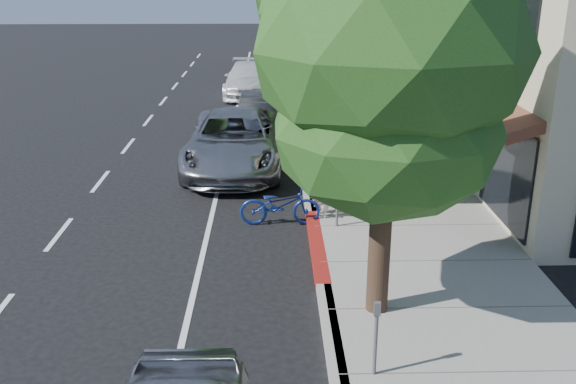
{
  "coord_description": "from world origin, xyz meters",
  "views": [
    {
      "loc": [
        -1.01,
        -12.44,
        6.19
      ],
      "look_at": [
        -0.66,
        1.12,
        1.35
      ],
      "focal_mm": 40.0,
      "sensor_mm": 36.0,
      "label": 1
    }
  ],
  "objects_px": {
    "dark_sedan": "(261,114)",
    "pedestrian": "(370,103)",
    "street_tree_1": "(348,17)",
    "white_pickup": "(248,79)",
    "dark_suv_far": "(274,55)",
    "silver_suv": "(235,141)",
    "street_tree_4": "(308,2)",
    "cyclist": "(323,183)",
    "street_tree_2": "(327,10)",
    "street_tree_0": "(390,55)",
    "bicycle": "(280,205)"
  },
  "relations": [
    {
      "from": "white_pickup",
      "to": "street_tree_1",
      "type": "bearing_deg",
      "value": -77.26
    },
    {
      "from": "street_tree_0",
      "to": "silver_suv",
      "type": "xyz_separation_m",
      "value": [
        -3.1,
        9.29,
        -3.91
      ]
    },
    {
      "from": "silver_suv",
      "to": "pedestrian",
      "type": "relative_size",
      "value": 3.65
    },
    {
      "from": "street_tree_4",
      "to": "street_tree_0",
      "type": "bearing_deg",
      "value": -90.0
    },
    {
      "from": "street_tree_1",
      "to": "white_pickup",
      "type": "relative_size",
      "value": 1.48
    },
    {
      "from": "street_tree_2",
      "to": "cyclist",
      "type": "relative_size",
      "value": 3.67
    },
    {
      "from": "dark_suv_far",
      "to": "silver_suv",
      "type": "bearing_deg",
      "value": -86.47
    },
    {
      "from": "street_tree_1",
      "to": "street_tree_2",
      "type": "xyz_separation_m",
      "value": [
        0.0,
        6.0,
        -0.24
      ]
    },
    {
      "from": "street_tree_0",
      "to": "dark_sedan",
      "type": "xyz_separation_m",
      "value": [
        -2.33,
        13.72,
        -4.06
      ]
    },
    {
      "from": "street_tree_0",
      "to": "pedestrian",
      "type": "distance_m",
      "value": 14.99
    },
    {
      "from": "silver_suv",
      "to": "bicycle",
      "type": "bearing_deg",
      "value": -72.67
    },
    {
      "from": "silver_suv",
      "to": "dark_sedan",
      "type": "distance_m",
      "value": 4.5
    },
    {
      "from": "silver_suv",
      "to": "street_tree_4",
      "type": "bearing_deg",
      "value": 79.44
    },
    {
      "from": "street_tree_2",
      "to": "street_tree_4",
      "type": "relative_size",
      "value": 1.05
    },
    {
      "from": "cyclist",
      "to": "pedestrian",
      "type": "distance_m",
      "value": 10.0
    },
    {
      "from": "silver_suv",
      "to": "pedestrian",
      "type": "bearing_deg",
      "value": 46.56
    },
    {
      "from": "street_tree_1",
      "to": "cyclist",
      "type": "height_order",
      "value": "street_tree_1"
    },
    {
      "from": "street_tree_1",
      "to": "white_pickup",
      "type": "bearing_deg",
      "value": 101.33
    },
    {
      "from": "street_tree_2",
      "to": "bicycle",
      "type": "distance_m",
      "value": 8.76
    },
    {
      "from": "pedestrian",
      "to": "bicycle",
      "type": "bearing_deg",
      "value": 29.02
    },
    {
      "from": "street_tree_4",
      "to": "silver_suv",
      "type": "bearing_deg",
      "value": -101.9
    },
    {
      "from": "white_pickup",
      "to": "pedestrian",
      "type": "xyz_separation_m",
      "value": [
        5.05,
        -7.1,
        0.25
      ]
    },
    {
      "from": "bicycle",
      "to": "dark_sedan",
      "type": "relative_size",
      "value": 0.45
    },
    {
      "from": "cyclist",
      "to": "white_pickup",
      "type": "distance_m",
      "value": 16.94
    },
    {
      "from": "dark_sedan",
      "to": "dark_suv_far",
      "type": "distance_m",
      "value": 16.12
    },
    {
      "from": "street_tree_4",
      "to": "white_pickup",
      "type": "xyz_separation_m",
      "value": [
        -3.1,
        -2.52,
        -3.53
      ]
    },
    {
      "from": "street_tree_4",
      "to": "bicycle",
      "type": "distance_m",
      "value": 19.94
    },
    {
      "from": "white_pickup",
      "to": "street_tree_2",
      "type": "bearing_deg",
      "value": -70.48
    },
    {
      "from": "dark_suv_far",
      "to": "bicycle",
      "type": "bearing_deg",
      "value": -82.67
    },
    {
      "from": "street_tree_0",
      "to": "white_pickup",
      "type": "relative_size",
      "value": 1.44
    },
    {
      "from": "cyclist",
      "to": "dark_sedan",
      "type": "distance_m",
      "value": 9.16
    },
    {
      "from": "street_tree_4",
      "to": "silver_suv",
      "type": "xyz_separation_m",
      "value": [
        -3.1,
        -14.71,
        -3.42
      ]
    },
    {
      "from": "street_tree_1",
      "to": "dark_suv_far",
      "type": "relative_size",
      "value": 1.58
    },
    {
      "from": "street_tree_4",
      "to": "dark_sedan",
      "type": "xyz_separation_m",
      "value": [
        -2.33,
        -10.28,
        -3.57
      ]
    },
    {
      "from": "bicycle",
      "to": "silver_suv",
      "type": "height_order",
      "value": "silver_suv"
    },
    {
      "from": "street_tree_1",
      "to": "street_tree_4",
      "type": "distance_m",
      "value": 18.01
    },
    {
      "from": "silver_suv",
      "to": "white_pickup",
      "type": "relative_size",
      "value": 1.2
    },
    {
      "from": "street_tree_2",
      "to": "silver_suv",
      "type": "height_order",
      "value": "street_tree_2"
    },
    {
      "from": "street_tree_1",
      "to": "cyclist",
      "type": "xyz_separation_m",
      "value": [
        -0.65,
        -1.28,
        -3.94
      ]
    },
    {
      "from": "street_tree_1",
      "to": "white_pickup",
      "type": "xyz_separation_m",
      "value": [
        -3.1,
        15.48,
        -4.17
      ]
    },
    {
      "from": "cyclist",
      "to": "dark_sedan",
      "type": "bearing_deg",
      "value": -18.57
    },
    {
      "from": "street_tree_0",
      "to": "street_tree_2",
      "type": "height_order",
      "value": "street_tree_0"
    },
    {
      "from": "street_tree_4",
      "to": "dark_suv_far",
      "type": "distance_m",
      "value": 7.0
    },
    {
      "from": "cyclist",
      "to": "pedestrian",
      "type": "height_order",
      "value": "cyclist"
    },
    {
      "from": "street_tree_2",
      "to": "dark_sedan",
      "type": "bearing_deg",
      "value": 143.5
    },
    {
      "from": "street_tree_0",
      "to": "cyclist",
      "type": "distance_m",
      "value": 6.09
    },
    {
      "from": "cyclist",
      "to": "dark_sedan",
      "type": "relative_size",
      "value": 0.45
    },
    {
      "from": "bicycle",
      "to": "pedestrian",
      "type": "xyz_separation_m",
      "value": [
        3.68,
        9.88,
        0.5
      ]
    },
    {
      "from": "dark_sedan",
      "to": "pedestrian",
      "type": "relative_size",
      "value": 2.56
    },
    {
      "from": "street_tree_0",
      "to": "dark_suv_far",
      "type": "distance_m",
      "value": 30.14
    }
  ]
}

